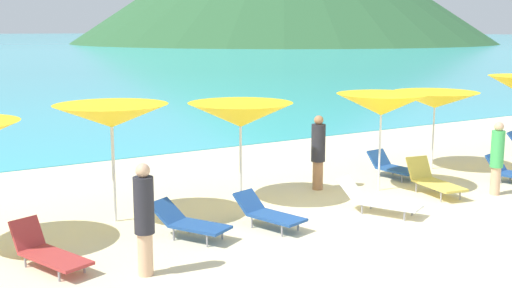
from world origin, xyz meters
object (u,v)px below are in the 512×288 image
(lounge_chair_7, at_px, (189,222))
(beachgoer_1, at_px, (318,150))
(umbrella_4, at_px, (240,115))
(beachgoer_4, at_px, (144,216))
(umbrella_5, at_px, (381,105))
(lounge_chair_8, at_px, (268,213))
(lounge_chair_11, at_px, (393,166))
(lounge_chair_6, at_px, (377,200))
(umbrella_6, at_px, (435,100))
(lounge_chair_0, at_px, (47,251))
(lounge_chair_9, at_px, (433,180))
(umbrella_3, at_px, (111,116))
(beachgoer_2, at_px, (497,156))

(lounge_chair_7, xyz_separation_m, beachgoer_1, (4.08, 1.58, 0.62))
(umbrella_4, height_order, beachgoer_4, umbrella_4)
(umbrella_5, xyz_separation_m, lounge_chair_7, (-5.21, -0.77, -1.69))
(lounge_chair_8, distance_m, beachgoer_4, 3.09)
(beachgoer_1, bearing_deg, lounge_chair_11, -38.18)
(beachgoer_1, bearing_deg, lounge_chair_8, 177.57)
(umbrella_4, relative_size, lounge_chair_6, 1.31)
(lounge_chair_7, bearing_deg, lounge_chair_8, -36.49)
(umbrella_6, bearing_deg, lounge_chair_0, -170.00)
(lounge_chair_7, bearing_deg, lounge_chair_0, 154.52)
(lounge_chair_6, xyz_separation_m, lounge_chair_7, (-3.91, 0.61, 0.02))
(umbrella_6, bearing_deg, beachgoer_4, -162.43)
(lounge_chair_7, distance_m, lounge_chair_8, 1.55)
(umbrella_6, height_order, lounge_chair_7, umbrella_6)
(umbrella_5, height_order, lounge_chair_11, umbrella_5)
(lounge_chair_9, xyz_separation_m, beachgoer_1, (-1.93, 1.73, 0.59))
(lounge_chair_0, xyz_separation_m, lounge_chair_8, (4.03, -0.11, 0.02))
(umbrella_5, relative_size, beachgoer_1, 1.29)
(umbrella_3, height_order, beachgoer_2, umbrella_3)
(lounge_chair_8, relative_size, lounge_chair_11, 1.07)
(lounge_chair_8, xyz_separation_m, beachgoer_1, (2.55, 1.81, 0.63))
(umbrella_3, distance_m, lounge_chair_8, 3.46)
(umbrella_3, xyz_separation_m, lounge_chair_0, (-1.73, -1.78, -1.79))
(umbrella_6, relative_size, lounge_chair_8, 1.62)
(umbrella_5, xyz_separation_m, lounge_chair_8, (-3.68, -0.99, -1.70))
(umbrella_6, bearing_deg, lounge_chair_9, -136.67)
(umbrella_4, xyz_separation_m, beachgoer_1, (2.06, -0.02, -0.97))
(beachgoer_1, bearing_deg, umbrella_3, 141.23)
(umbrella_4, relative_size, beachgoer_2, 1.38)
(lounge_chair_8, height_order, beachgoer_2, beachgoer_2)
(umbrella_5, relative_size, lounge_chair_8, 1.46)
(lounge_chair_0, xyz_separation_m, lounge_chair_11, (8.93, 1.69, 0.01))
(lounge_chair_9, bearing_deg, beachgoer_4, -161.84)
(lounge_chair_0, relative_size, beachgoer_4, 0.94)
(lounge_chair_11, xyz_separation_m, beachgoer_2, (0.73, -2.48, 0.61))
(umbrella_4, bearing_deg, lounge_chair_9, -23.67)
(lounge_chair_6, distance_m, lounge_chair_11, 3.33)
(umbrella_5, relative_size, lounge_chair_0, 1.38)
(lounge_chair_11, xyz_separation_m, beachgoer_1, (-2.35, 0.02, 0.64))
(umbrella_3, distance_m, lounge_chair_9, 7.22)
(umbrella_6, distance_m, beachgoer_2, 2.93)
(beachgoer_2, xyz_separation_m, beachgoer_4, (-8.48, -0.31, 0.04))
(lounge_chair_8, relative_size, lounge_chair_9, 0.95)
(lounge_chair_11, bearing_deg, umbrella_6, 0.96)
(lounge_chair_8, height_order, lounge_chair_11, lounge_chair_11)
(umbrella_5, bearing_deg, beachgoer_1, 144.22)
(lounge_chair_8, bearing_deg, umbrella_6, 1.43)
(beachgoer_2, bearing_deg, umbrella_3, -11.46)
(beachgoer_1, distance_m, beachgoer_4, 6.08)
(lounge_chair_7, bearing_deg, umbrella_3, 86.55)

